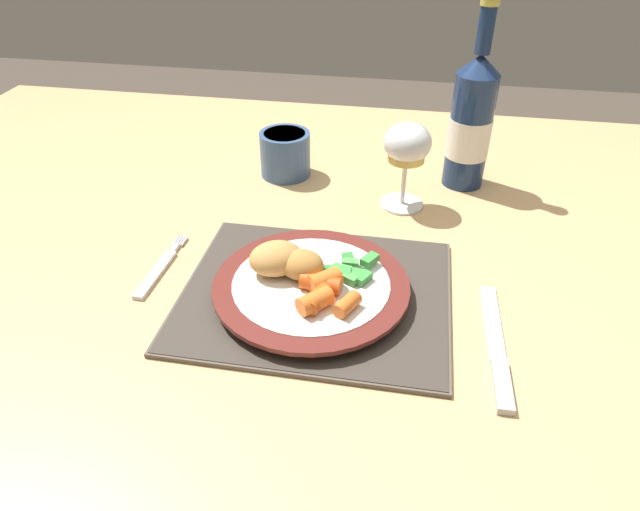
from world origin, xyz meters
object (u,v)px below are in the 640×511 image
object	(u,v)px
dining_table	(308,273)
bottle	(471,123)
fork	(159,270)
drinking_cup	(285,153)
dinner_plate	(311,288)
wine_glass	(407,147)
table_knife	(497,354)

from	to	relation	value
dining_table	bottle	distance (m)	0.34
fork	drinking_cup	distance (m)	0.32
dinner_plate	wine_glass	size ratio (longest dim) A/B	1.78
dinner_plate	table_knife	xyz separation A→B (m)	(0.22, -0.06, -0.01)
table_knife	wine_glass	distance (m)	0.34
bottle	drinking_cup	xyz separation A→B (m)	(-0.29, -0.02, -0.06)
table_knife	bottle	xyz separation A→B (m)	(-0.03, 0.40, 0.10)
dinner_plate	fork	bearing A→B (deg)	174.38
fork	dining_table	bearing A→B (deg)	36.25
bottle	fork	bearing A→B (deg)	-140.91
dining_table	table_knife	bearing A→B (deg)	-39.79
drinking_cup	table_knife	bearing A→B (deg)	-49.86
fork	wine_glass	world-z (taller)	wine_glass
fork	bottle	size ratio (longest dim) A/B	0.50
dinner_plate	drinking_cup	size ratio (longest dim) A/B	2.84
bottle	drinking_cup	world-z (taller)	bottle
dining_table	wine_glass	xyz separation A→B (m)	(0.13, 0.10, 0.17)
fork	drinking_cup	size ratio (longest dim) A/B	1.69
dining_table	dinner_plate	xyz separation A→B (m)	(0.03, -0.15, 0.09)
fork	bottle	distance (m)	0.52
dining_table	fork	xyz separation A→B (m)	(-0.17, -0.13, 0.08)
dining_table	drinking_cup	distance (m)	0.22
dinner_plate	drinking_cup	xyz separation A→B (m)	(-0.10, 0.32, 0.02)
dining_table	drinking_cup	world-z (taller)	drinking_cup
table_knife	wine_glass	bearing A→B (deg)	111.34
dinner_plate	table_knife	size ratio (longest dim) A/B	1.19
dinner_plate	table_knife	bearing A→B (deg)	-15.65
fork	table_knife	world-z (taller)	table_knife
wine_glass	drinking_cup	size ratio (longest dim) A/B	1.60
wine_glass	bottle	world-z (taller)	bottle
table_knife	drinking_cup	size ratio (longest dim) A/B	2.39
dinner_plate	wine_glass	bearing A→B (deg)	69.11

